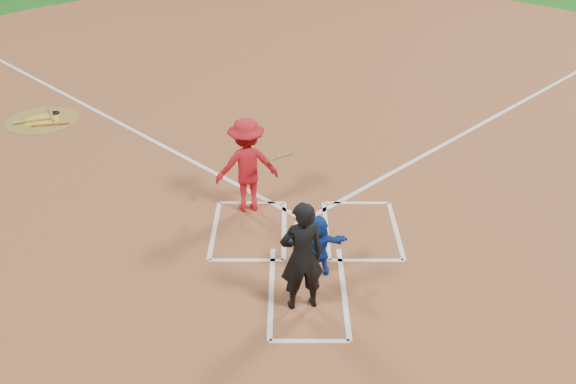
{
  "coord_description": "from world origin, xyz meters",
  "views": [
    {
      "loc": [
        -0.28,
        -9.41,
        6.16
      ],
      "look_at": [
        -0.3,
        -0.4,
        1.0
      ],
      "focal_mm": 40.0,
      "sensor_mm": 36.0,
      "label": 1
    }
  ],
  "objects_px": {
    "batter_at_plate": "(247,165)",
    "catcher": "(318,246)",
    "home_plate": "(305,229)",
    "umpire": "(302,256)",
    "on_deck_circle": "(42,120)"
  },
  "relations": [
    {
      "from": "batter_at_plate",
      "to": "catcher",
      "type": "bearing_deg",
      "value": -58.77
    },
    {
      "from": "home_plate",
      "to": "batter_at_plate",
      "type": "height_order",
      "value": "batter_at_plate"
    },
    {
      "from": "catcher",
      "to": "batter_at_plate",
      "type": "height_order",
      "value": "batter_at_plate"
    },
    {
      "from": "catcher",
      "to": "umpire",
      "type": "bearing_deg",
      "value": 64.16
    },
    {
      "from": "home_plate",
      "to": "catcher",
      "type": "bearing_deg",
      "value": 97.79
    },
    {
      "from": "on_deck_circle",
      "to": "batter_at_plate",
      "type": "relative_size",
      "value": 0.96
    },
    {
      "from": "on_deck_circle",
      "to": "catcher",
      "type": "distance_m",
      "value": 8.79
    },
    {
      "from": "on_deck_circle",
      "to": "catcher",
      "type": "bearing_deg",
      "value": -43.31
    },
    {
      "from": "catcher",
      "to": "on_deck_circle",
      "type": "bearing_deg",
      "value": -50.16
    },
    {
      "from": "umpire",
      "to": "batter_at_plate",
      "type": "bearing_deg",
      "value": -84.72
    },
    {
      "from": "home_plate",
      "to": "catcher",
      "type": "relative_size",
      "value": 0.58
    },
    {
      "from": "home_plate",
      "to": "umpire",
      "type": "height_order",
      "value": "umpire"
    },
    {
      "from": "home_plate",
      "to": "batter_at_plate",
      "type": "relative_size",
      "value": 0.34
    },
    {
      "from": "home_plate",
      "to": "umpire",
      "type": "xyz_separation_m",
      "value": [
        -0.1,
        -2.03,
        0.87
      ]
    },
    {
      "from": "umpire",
      "to": "batter_at_plate",
      "type": "relative_size",
      "value": 0.99
    }
  ]
}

